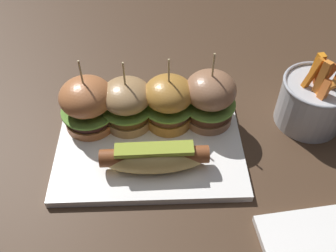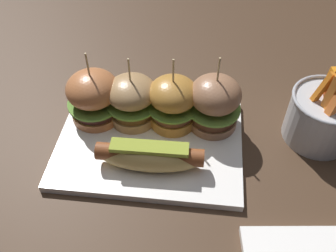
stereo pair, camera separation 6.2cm
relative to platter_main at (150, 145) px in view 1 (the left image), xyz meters
name	(u,v)px [view 1 (the left image)]	position (x,y,z in m)	size (l,w,h in m)	color
ground_plane	(150,147)	(0.00, 0.00, -0.01)	(3.00, 3.00, 0.00)	#422D1E
platter_main	(150,145)	(0.00, 0.00, 0.00)	(0.32, 0.24, 0.01)	white
hot_dog	(155,157)	(0.01, -0.05, 0.03)	(0.18, 0.06, 0.05)	tan
slider_far_left	(87,104)	(-0.11, 0.05, 0.06)	(0.10, 0.10, 0.14)	#B2693C
slider_center_left	(127,103)	(-0.04, 0.05, 0.05)	(0.09, 0.09, 0.14)	#A17A4E
slider_center_right	(169,102)	(0.04, 0.05, 0.06)	(0.09, 0.09, 0.14)	#AC7530
slider_far_right	(210,98)	(0.11, 0.05, 0.06)	(0.09, 0.09, 0.15)	#936648
fries_bucket	(313,101)	(0.30, 0.06, 0.04)	(0.13, 0.13, 0.15)	#B7BABF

